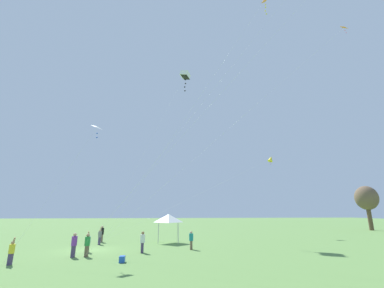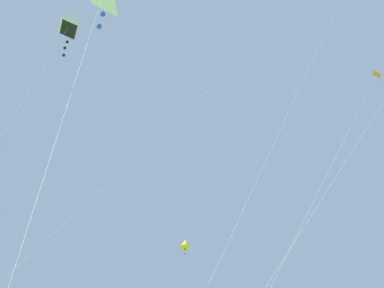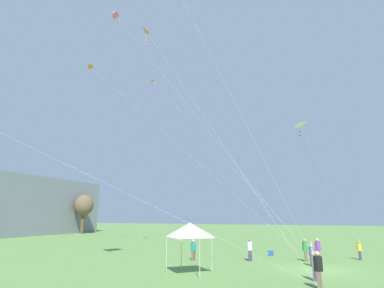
% 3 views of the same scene
% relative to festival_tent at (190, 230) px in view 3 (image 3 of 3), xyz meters
% --- Properties ---
extents(ground_plane, '(220.00, 220.00, 0.00)m').
position_rel_festival_tent_xyz_m(ground_plane, '(4.77, -7.25, -2.63)').
color(ground_plane, '#5B8442').
extents(distant_building, '(37.34, 9.65, 10.83)m').
position_rel_festival_tent_xyz_m(distant_building, '(20.32, 44.67, 2.79)').
color(distant_building, slate).
rests_on(distant_building, ground).
extents(tree_far_right, '(3.92, 3.92, 7.91)m').
position_rel_festival_tent_xyz_m(tree_far_right, '(32.04, 37.85, 2.99)').
color(tree_far_right, brown).
rests_on(tree_far_right, ground).
extents(festival_tent, '(2.43, 2.43, 3.09)m').
position_rel_festival_tent_xyz_m(festival_tent, '(0.00, 0.00, 0.00)').
color(festival_tent, '#B7B7BC').
rests_on(festival_tent, ground).
extents(cooler_box, '(0.52, 0.37, 0.42)m').
position_rel_festival_tent_xyz_m(cooler_box, '(10.99, -3.38, -2.42)').
color(cooler_box, blue).
rests_on(cooler_box, ground).
extents(person_green_shirt, '(0.40, 0.40, 1.71)m').
position_rel_festival_tent_xyz_m(person_green_shirt, '(8.40, -6.48, -1.71)').
color(person_green_shirt, brown).
rests_on(person_green_shirt, ground).
extents(person_purple_shirt, '(0.42, 0.42, 1.78)m').
position_rel_festival_tent_xyz_m(person_purple_shirt, '(8.51, -7.44, -1.67)').
color(person_purple_shirt, '#473860').
rests_on(person_purple_shirt, ground).
extents(person_yellow_shirt, '(0.35, 0.35, 1.73)m').
position_rel_festival_tent_xyz_m(person_yellow_shirt, '(11.08, -10.58, -1.80)').
color(person_yellow_shirt, '#473860').
rests_on(person_yellow_shirt, ground).
extents(person_blue_shirt, '(0.35, 0.35, 1.71)m').
position_rel_festival_tent_xyz_m(person_blue_shirt, '(6.13, -7.01, -1.80)').
color(person_blue_shirt, '#282833').
rests_on(person_blue_shirt, ground).
extents(person_grey_shirt, '(0.36, 0.36, 1.77)m').
position_rel_festival_tent_xyz_m(person_grey_shirt, '(0.76, -7.26, -1.78)').
color(person_grey_shirt, '#473860').
rests_on(person_grey_shirt, ground).
extents(person_black_shirt, '(0.42, 0.42, 1.79)m').
position_rel_festival_tent_xyz_m(person_black_shirt, '(-1.31, -7.51, -1.67)').
color(person_black_shirt, brown).
rests_on(person_black_shirt, ground).
extents(person_teal_shirt, '(0.38, 0.38, 1.63)m').
position_rel_festival_tent_xyz_m(person_teal_shirt, '(5.47, 2.02, -1.75)').
color(person_teal_shirt, brown).
rests_on(person_teal_shirt, ground).
extents(person_white_shirt, '(0.41, 0.41, 1.73)m').
position_rel_festival_tent_xyz_m(person_white_shirt, '(6.91, -2.33, -1.70)').
color(person_white_shirt, '#473860').
rests_on(person_white_shirt, ground).
extents(kite_orange_delta_0, '(6.71, 19.81, 22.21)m').
position_rel_festival_tent_xyz_m(kite_orange_delta_0, '(14.79, 11.25, 18.30)').
color(kite_orange_delta_0, silver).
rests_on(kite_orange_delta_0, ground).
extents(kite_orange_delta_1, '(0.65, 25.08, 22.69)m').
position_rel_festival_tent_xyz_m(kite_orange_delta_1, '(9.22, 17.33, 19.14)').
color(kite_orange_delta_1, silver).
rests_on(kite_orange_delta_1, ground).
extents(kite_orange_delta_2, '(11.22, 17.53, 25.68)m').
position_rel_festival_tent_xyz_m(kite_orange_delta_2, '(8.82, 9.33, 22.25)').
color(kite_orange_delta_2, silver).
rests_on(kite_orange_delta_2, ground).
extents(kite_white_delta_3, '(4.57, 4.49, 11.28)m').
position_rel_festival_tent_xyz_m(kite_white_delta_3, '(7.10, -6.96, 8.25)').
color(kite_white_delta_3, silver).
rests_on(kite_white_delta_3, ground).
extents(kite_pink_diamond_5, '(1.65, 22.68, 30.28)m').
position_rel_festival_tent_xyz_m(kite_pink_diamond_5, '(9.26, 14.81, 26.82)').
color(kite_pink_diamond_5, silver).
rests_on(kite_pink_diamond_5, ground).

